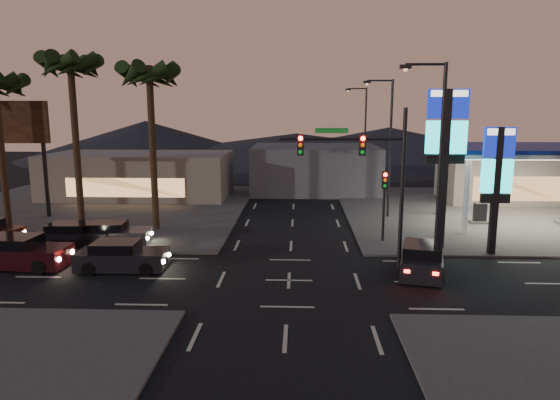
{
  "coord_description": "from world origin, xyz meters",
  "views": [
    {
      "loc": [
        0.44,
        -22.33,
        7.92
      ],
      "look_at": [
        -0.6,
        4.58,
        3.0
      ],
      "focal_mm": 32.0,
      "sensor_mm": 36.0,
      "label": 1
    }
  ],
  "objects_px": {
    "pylon_sign_tall": "(446,137)",
    "car_lane_a_mid": "(19,253)",
    "pylon_sign_short": "(497,171)",
    "traffic_signal_mast": "(367,165)",
    "car_lane_a_front": "(121,257)",
    "car_lane_b_mid": "(73,236)",
    "suv_station": "(422,259)",
    "gas_station": "(529,152)",
    "car_lane_b_front": "(111,235)"
  },
  "relations": [
    {
      "from": "car_lane_a_mid",
      "to": "pylon_sign_tall",
      "type": "bearing_deg",
      "value": 10.24
    },
    {
      "from": "car_lane_b_mid",
      "to": "car_lane_a_mid",
      "type": "bearing_deg",
      "value": -106.42
    },
    {
      "from": "car_lane_a_front",
      "to": "suv_station",
      "type": "xyz_separation_m",
      "value": [
        14.88,
        0.13,
        0.03
      ]
    },
    {
      "from": "gas_station",
      "to": "suv_station",
      "type": "distance_m",
      "value": 14.92
    },
    {
      "from": "gas_station",
      "to": "car_lane_a_front",
      "type": "bearing_deg",
      "value": -156.22
    },
    {
      "from": "car_lane_a_mid",
      "to": "suv_station",
      "type": "height_order",
      "value": "car_lane_a_mid"
    },
    {
      "from": "pylon_sign_tall",
      "to": "car_lane_b_front",
      "type": "height_order",
      "value": "pylon_sign_tall"
    },
    {
      "from": "pylon_sign_short",
      "to": "car_lane_a_front",
      "type": "xyz_separation_m",
      "value": [
        -19.4,
        -3.25,
        -3.98
      ]
    },
    {
      "from": "gas_station",
      "to": "suv_station",
      "type": "bearing_deg",
      "value": -131.85
    },
    {
      "from": "car_lane_b_mid",
      "to": "suv_station",
      "type": "height_order",
      "value": "suv_station"
    },
    {
      "from": "suv_station",
      "to": "car_lane_b_front",
      "type": "bearing_deg",
      "value": 166.13
    },
    {
      "from": "pylon_sign_tall",
      "to": "car_lane_a_mid",
      "type": "distance_m",
      "value": 23.29
    },
    {
      "from": "pylon_sign_short",
      "to": "car_lane_b_mid",
      "type": "xyz_separation_m",
      "value": [
        -23.63,
        0.73,
        -3.98
      ]
    },
    {
      "from": "car_lane_b_mid",
      "to": "suv_station",
      "type": "relative_size",
      "value": 0.93
    },
    {
      "from": "gas_station",
      "to": "pylon_sign_short",
      "type": "distance_m",
      "value": 9.02
    },
    {
      "from": "car_lane_a_front",
      "to": "car_lane_b_mid",
      "type": "height_order",
      "value": "car_lane_a_front"
    },
    {
      "from": "traffic_signal_mast",
      "to": "suv_station",
      "type": "distance_m",
      "value": 5.31
    },
    {
      "from": "car_lane_a_mid",
      "to": "car_lane_b_mid",
      "type": "bearing_deg",
      "value": 73.58
    },
    {
      "from": "pylon_sign_tall",
      "to": "traffic_signal_mast",
      "type": "relative_size",
      "value": 1.12
    },
    {
      "from": "gas_station",
      "to": "pylon_sign_tall",
      "type": "distance_m",
      "value": 10.01
    },
    {
      "from": "gas_station",
      "to": "suv_station",
      "type": "xyz_separation_m",
      "value": [
        -9.52,
        -10.63,
        -4.37
      ]
    },
    {
      "from": "gas_station",
      "to": "pylon_sign_short",
      "type": "height_order",
      "value": "pylon_sign_short"
    },
    {
      "from": "pylon_sign_short",
      "to": "car_lane_b_mid",
      "type": "bearing_deg",
      "value": 178.24
    },
    {
      "from": "traffic_signal_mast",
      "to": "car_lane_a_front",
      "type": "relative_size",
      "value": 1.76
    },
    {
      "from": "gas_station",
      "to": "car_lane_a_mid",
      "type": "height_order",
      "value": "gas_station"
    },
    {
      "from": "pylon_sign_tall",
      "to": "pylon_sign_short",
      "type": "relative_size",
      "value": 1.29
    },
    {
      "from": "gas_station",
      "to": "car_lane_b_mid",
      "type": "distance_m",
      "value": 29.75
    },
    {
      "from": "pylon_sign_tall",
      "to": "car_lane_b_front",
      "type": "distance_m",
      "value": 19.88
    },
    {
      "from": "pylon_sign_short",
      "to": "car_lane_a_mid",
      "type": "relative_size",
      "value": 1.39
    },
    {
      "from": "pylon_sign_tall",
      "to": "suv_station",
      "type": "relative_size",
      "value": 1.85
    },
    {
      "from": "gas_station",
      "to": "pylon_sign_tall",
      "type": "xyz_separation_m",
      "value": [
        -7.5,
        -6.5,
        1.31
      ]
    },
    {
      "from": "traffic_signal_mast",
      "to": "car_lane_b_mid",
      "type": "relative_size",
      "value": 1.76
    },
    {
      "from": "traffic_signal_mast",
      "to": "car_lane_b_mid",
      "type": "xyz_separation_m",
      "value": [
        -16.39,
        3.24,
        -4.55
      ]
    },
    {
      "from": "gas_station",
      "to": "pylon_sign_tall",
      "type": "bearing_deg",
      "value": -139.09
    },
    {
      "from": "pylon_sign_short",
      "to": "traffic_signal_mast",
      "type": "xyz_separation_m",
      "value": [
        -7.24,
        -2.51,
        0.57
      ]
    },
    {
      "from": "gas_station",
      "to": "suv_station",
      "type": "relative_size",
      "value": 2.51
    },
    {
      "from": "car_lane_b_mid",
      "to": "gas_station",
      "type": "bearing_deg",
      "value": 13.31
    },
    {
      "from": "car_lane_a_mid",
      "to": "car_lane_b_mid",
      "type": "height_order",
      "value": "car_lane_a_mid"
    },
    {
      "from": "gas_station",
      "to": "suv_station",
      "type": "height_order",
      "value": "gas_station"
    },
    {
      "from": "car_lane_a_mid",
      "to": "car_lane_b_mid",
      "type": "distance_m",
      "value": 3.91
    },
    {
      "from": "traffic_signal_mast",
      "to": "car_lane_a_front",
      "type": "xyz_separation_m",
      "value": [
        -12.16,
        -0.74,
        -4.55
      ]
    },
    {
      "from": "gas_station",
      "to": "pylon_sign_short",
      "type": "xyz_separation_m",
      "value": [
        -5.0,
        -7.5,
        -0.42
      ]
    },
    {
      "from": "gas_station",
      "to": "pylon_sign_tall",
      "type": "relative_size",
      "value": 1.36
    },
    {
      "from": "pylon_sign_tall",
      "to": "car_lane_a_mid",
      "type": "bearing_deg",
      "value": -169.76
    },
    {
      "from": "car_lane_b_front",
      "to": "gas_station",
      "type": "bearing_deg",
      "value": 13.61
    },
    {
      "from": "car_lane_a_front",
      "to": "car_lane_a_mid",
      "type": "height_order",
      "value": "car_lane_a_mid"
    },
    {
      "from": "pylon_sign_short",
      "to": "car_lane_a_front",
      "type": "bearing_deg",
      "value": -170.48
    },
    {
      "from": "pylon_sign_tall",
      "to": "traffic_signal_mast",
      "type": "bearing_deg",
      "value": -143.48
    },
    {
      "from": "traffic_signal_mast",
      "to": "pylon_sign_short",
      "type": "bearing_deg",
      "value": 19.13
    },
    {
      "from": "pylon_sign_short",
      "to": "suv_station",
      "type": "xyz_separation_m",
      "value": [
        -4.52,
        -3.13,
        -3.95
      ]
    }
  ]
}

